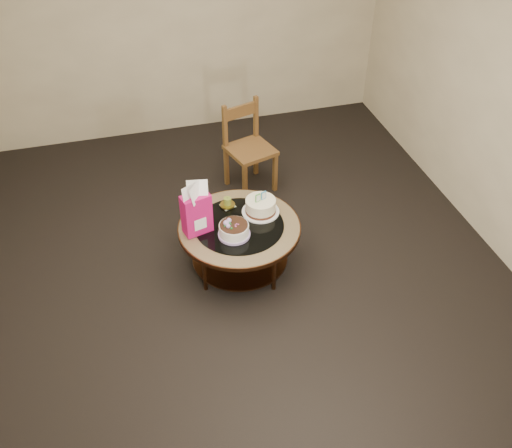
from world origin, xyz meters
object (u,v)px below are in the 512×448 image
object	(u,v)px
cream_cake	(261,206)
gift_bag	(196,209)
coffee_table	(239,232)
dining_chair	(248,147)
decorated_cake	(234,230)

from	to	relation	value
cream_cake	gift_bag	xyz separation A→B (m)	(-0.56, -0.10, 0.16)
cream_cake	coffee_table	bearing A→B (deg)	-172.60
coffee_table	dining_chair	bearing A→B (deg)	71.65
decorated_cake	dining_chair	size ratio (longest dim) A/B	0.29
coffee_table	decorated_cake	size ratio (longest dim) A/B	3.89
cream_cake	gift_bag	size ratio (longest dim) A/B	0.70
decorated_cake	gift_bag	world-z (taller)	gift_bag
coffee_table	decorated_cake	distance (m)	0.19
cream_cake	dining_chair	distance (m)	1.04
cream_cake	dining_chair	world-z (taller)	dining_chair
dining_chair	decorated_cake	bearing A→B (deg)	-127.07
dining_chair	gift_bag	bearing A→B (deg)	-140.02
cream_cake	gift_bag	distance (m)	0.59
gift_bag	dining_chair	bearing A→B (deg)	42.41
gift_bag	dining_chair	size ratio (longest dim) A/B	0.51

